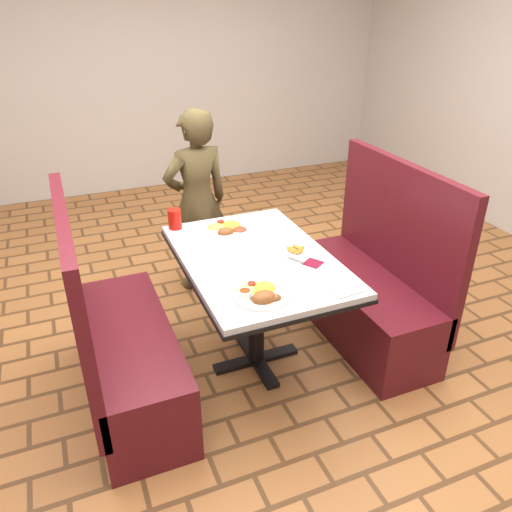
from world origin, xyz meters
The scene contains 15 objects.
room centered at (0.00, 0.00, 1.91)m, with size 7.00×7.04×2.82m.
dining_table centered at (0.00, 0.00, 0.65)m, with size 0.81×1.21×0.75m.
booth_bench_left centered at (-0.80, 0.00, 0.33)m, with size 0.47×1.20×1.17m.
booth_bench_right centered at (0.80, 0.00, 0.33)m, with size 0.47×1.20×1.17m.
diner_person centered at (-0.03, 1.06, 0.69)m, with size 0.50×0.33×1.38m, color brown.
near_dinner_plate centered at (-0.14, -0.40, 0.78)m, with size 0.28×0.28×0.09m.
far_dinner_plate centered at (-0.03, 0.38, 0.78)m, with size 0.30×0.30×0.08m.
plantain_plate centered at (0.23, -0.04, 0.76)m, with size 0.17×0.17×0.03m.
maroon_napkin centered at (0.26, -0.20, 0.75)m, with size 0.09×0.09×0.00m, color #5B0D1F.
spoon_utensil centered at (0.18, -0.13, 0.75)m, with size 0.01×0.13×0.00m, color #BCBDC1.
red_tumbler centered at (-0.33, 0.55, 0.81)m, with size 0.08×0.08×0.13m, color red.
paper_napkin centered at (0.29, -0.50, 0.76)m, with size 0.18×0.14×0.01m, color white.
knife_utensil centered at (-0.08, -0.32, 0.76)m, with size 0.01×0.15×0.00m, color silver.
fork_utensil centered at (-0.05, -0.37, 0.76)m, with size 0.01×0.14×0.00m, color silver.
lettuce_shreds centered at (0.04, 0.06, 0.75)m, with size 0.28×0.32×0.00m, color #8EC44E, non-canonical shape.
Camera 1 is at (-0.95, -2.30, 2.05)m, focal length 35.00 mm.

